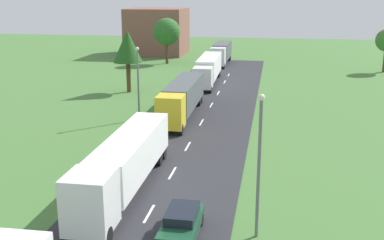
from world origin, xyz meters
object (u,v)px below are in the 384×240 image
object	(u,v)px
lamppost_third	(138,79)
truck_fourth	(208,68)
truck_second	(125,162)
lamppost_second	(259,159)
truck_fifth	(221,52)
truck_third	(182,97)
tree_elm	(128,47)
tree_pine	(167,32)
distant_building	(157,31)
car_third	(182,223)

from	to	relation	value
lamppost_third	truck_fourth	bearing A→B (deg)	78.59
truck_second	lamppost_second	size ratio (longest dim) A/B	1.91
truck_second	truck_fifth	distance (m)	57.03
lamppost_second	truck_third	bearing A→B (deg)	109.77
lamppost_second	tree_elm	bearing A→B (deg)	116.86
lamppost_second	tree_pine	distance (m)	63.43
truck_second	truck_fifth	size ratio (longest dim) A/B	1.22
tree_pine	tree_elm	world-z (taller)	tree_pine
lamppost_third	lamppost_second	bearing A→B (deg)	-60.00
truck_fifth	distant_building	distance (m)	19.41
lamppost_second	distant_building	distance (m)	77.55
distant_building	tree_elm	bearing A→B (deg)	-81.77
car_third	tree_elm	xyz separation A→B (m)	(-13.98, 36.15, 5.01)
car_third	tree_elm	size ratio (longest dim) A/B	0.55
distant_building	truck_fourth	bearing A→B (deg)	-64.27
truck_third	tree_pine	world-z (taller)	tree_pine
truck_fifth	tree_elm	size ratio (longest dim) A/B	1.53
truck_fourth	car_third	bearing A→B (deg)	-83.93
tree_pine	tree_elm	distance (m)	25.29
lamppost_second	truck_fifth	bearing A→B (deg)	98.12
truck_third	tree_elm	bearing A→B (deg)	129.42
truck_second	tree_pine	distance (m)	57.16
truck_fourth	distant_building	distance (m)	34.41
truck_fifth	tree_pine	bearing A→B (deg)	-175.08
truck_second	distant_building	distance (m)	71.06
truck_second	car_third	world-z (taller)	truck_second
car_third	distant_building	xyz separation A→B (m)	(-19.55, 74.68, 3.77)
lamppost_third	truck_second	bearing A→B (deg)	-76.88
tree_elm	truck_third	bearing A→B (deg)	-50.58
truck_fifth	tree_elm	world-z (taller)	tree_elm
lamppost_second	car_third	bearing A→B (deg)	-168.85
truck_fifth	car_third	xyz separation A→B (m)	(4.84, -62.27, -1.30)
lamppost_third	distant_building	world-z (taller)	distant_building
truck_fourth	lamppost_third	distance (m)	21.35
tree_pine	tree_elm	bearing A→B (deg)	-88.59
truck_fifth	distant_building	xyz separation A→B (m)	(-14.71, 12.42, 2.47)
truck_second	truck_fourth	xyz separation A→B (m)	(0.08, 38.53, 0.04)
car_third	distant_building	world-z (taller)	distant_building
truck_third	lamppost_third	size ratio (longest dim) A/B	1.97
lamppost_second	lamppost_third	distance (m)	25.59
truck_third	lamppost_third	distance (m)	5.00
truck_fourth	truck_fifth	size ratio (longest dim) A/B	1.20
tree_pine	truck_fourth	bearing A→B (deg)	-60.61
distant_building	truck_fifth	bearing A→B (deg)	-40.16
truck_third	lamppost_second	bearing A→B (deg)	-70.23
lamppost_third	tree_elm	distance (m)	14.27
truck_third	tree_elm	size ratio (longest dim) A/B	1.83
tree_elm	truck_second	bearing A→B (deg)	-73.35
tree_elm	lamppost_second	bearing A→B (deg)	-63.14
truck_third	car_third	xyz separation A→B (m)	(4.74, -24.91, -1.27)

